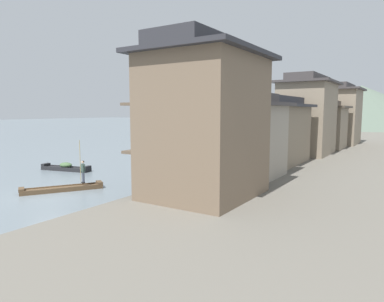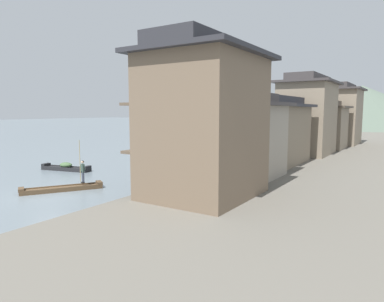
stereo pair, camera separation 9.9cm
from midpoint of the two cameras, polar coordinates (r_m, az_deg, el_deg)
The scene contains 19 objects.
ground_plane at distance 24.94m, azimuth -22.85°, elevation -6.73°, with size 400.00×400.00×0.00m, color slate.
riverbank_right at distance 44.14m, azimuth 26.64°, elevation -0.81°, with size 18.00×110.00×0.71m, color #6B665B.
boat_foreground_poled at distance 25.81m, azimuth -20.76°, elevation -5.87°, with size 3.65×5.12×0.44m.
boatman_person at distance 25.74m, azimuth -17.72°, elevation -2.82°, with size 0.55×0.35×3.04m.
boat_moored_nearest at distance 59.96m, azimuth 18.07°, elevation 1.24°, with size 1.64×4.67×0.67m.
boat_moored_second at distance 34.28m, azimuth -20.21°, elevation -2.62°, with size 5.13×2.05×0.77m.
boat_moored_third at distance 40.77m, azimuth -5.82°, elevation -1.01°, with size 4.15×2.68×0.39m.
boat_moored_far at distance 54.43m, azimuth 16.24°, elevation 0.68°, with size 2.06×5.84×0.40m.
boat_midriver_drifting at distance 68.33m, azimuth 19.71°, elevation 1.83°, with size 1.24×3.73×0.69m.
house_waterfront_nearest at distance 19.49m, azimuth 1.95°, elevation 5.06°, with size 6.52×7.30×8.74m.
house_waterfront_second at distance 25.46m, azimuth 8.67°, elevation 2.46°, with size 5.78×6.45×6.14m.
house_waterfront_tall at distance 32.79m, azimuth 13.87°, elevation 3.25°, with size 5.32×8.25×6.14m.
house_waterfront_narrow at distance 40.82m, azimuth 18.40°, elevation 5.56°, with size 6.19×8.21×8.74m.
house_waterfront_far at distance 48.08m, azimuth 20.71°, elevation 4.05°, with size 6.44×6.53×6.14m.
house_waterfront_end at distance 55.38m, azimuth 22.74°, elevation 5.58°, with size 7.11×8.33×8.74m.
mooring_post_dock_near at distance 25.00m, azimuth 0.47°, elevation -3.61°, with size 0.20×0.20×0.77m, color #473828.
mooring_post_dock_mid at distance 33.81m, azimuth 9.57°, elevation -0.94°, with size 0.20×0.20×0.84m, color #473828.
hill_far_west at distance 156.51m, azimuth 18.73°, elevation 6.96°, with size 43.99×43.99×14.59m, color #5B6B5B.
hill_far_centre at distance 115.26m, azimuth 26.07°, elevation 6.47°, with size 57.51×57.51×13.03m, color #5B6B5B.
Camera 1 is at (20.11, -13.63, 5.55)m, focal length 32.24 mm.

